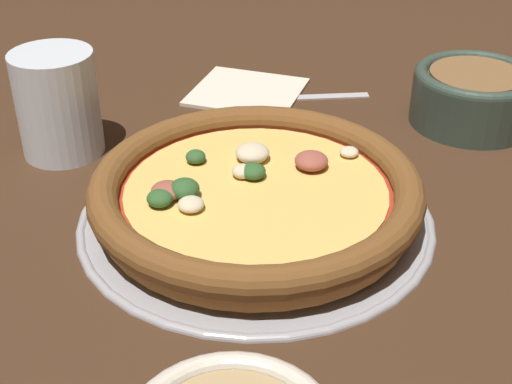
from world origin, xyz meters
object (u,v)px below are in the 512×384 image
object	(u,v)px
pizza_tray	(256,214)
bowl_far	(474,94)
pizza	(256,191)
napkin	(247,90)
fork	(290,97)
drinking_cup	(58,104)

from	to	relation	value
pizza_tray	bowl_far	bearing A→B (deg)	-127.47
pizza	napkin	size ratio (longest dim) A/B	2.15
napkin	pizza_tray	bearing A→B (deg)	106.12
pizza_tray	napkin	distance (m)	0.26
fork	pizza	bearing A→B (deg)	75.69
bowl_far	napkin	distance (m)	0.26
pizza_tray	pizza	size ratio (longest dim) A/B	1.08
drinking_cup	napkin	distance (m)	0.23
pizza_tray	drinking_cup	xyz separation A→B (m)	(0.22, -0.07, 0.05)
napkin	bowl_far	bearing A→B (deg)	176.36
drinking_cup	napkin	bearing A→B (deg)	-128.56
pizza	drinking_cup	distance (m)	0.23
pizza	fork	distance (m)	0.25
pizza_tray	drinking_cup	distance (m)	0.23
bowl_far	drinking_cup	size ratio (longest dim) A/B	1.24
drinking_cup	fork	world-z (taller)	drinking_cup
napkin	fork	xyz separation A→B (m)	(-0.05, 0.00, -0.00)
pizza_tray	bowl_far	xyz separation A→B (m)	(-0.18, -0.24, 0.03)
drinking_cup	fork	xyz separation A→B (m)	(-0.20, -0.18, -0.05)
pizza	fork	xyz separation A→B (m)	(0.02, -0.25, -0.03)
fork	drinking_cup	bearing A→B (deg)	23.28
bowl_far	pizza_tray	bearing A→B (deg)	52.53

